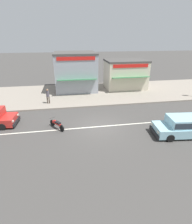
# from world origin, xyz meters

# --- Properties ---
(ground_plane) EXTENTS (160.00, 160.00, 0.00)m
(ground_plane) POSITION_xyz_m (0.00, 0.00, 0.00)
(ground_plane) COLOR #423F3D
(lane_centre_stripe) EXTENTS (50.40, 0.14, 0.01)m
(lane_centre_stripe) POSITION_xyz_m (0.00, 0.00, 0.00)
(lane_centre_stripe) COLOR silver
(lane_centre_stripe) RESTS_ON ground
(kerb_strip) EXTENTS (68.00, 10.00, 0.15)m
(kerb_strip) POSITION_xyz_m (0.00, 9.64, 0.07)
(kerb_strip) COLOR gray
(kerb_strip) RESTS_ON ground
(minivan_pale_blue_3) EXTENTS (4.76, 2.37, 1.56)m
(minivan_pale_blue_3) POSITION_xyz_m (6.42, -2.47, 0.85)
(minivan_pale_blue_3) COLOR #93C6D6
(minivan_pale_blue_3) RESTS_ON ground
(motorcycle_1) EXTENTS (1.24, 1.62, 0.80)m
(motorcycle_1) POSITION_xyz_m (-3.59, 0.30, 0.42)
(motorcycle_1) COLOR black
(motorcycle_1) RESTS_ON ground
(pedestrian_mid_kerb) EXTENTS (0.34, 0.34, 1.70)m
(pedestrian_mid_kerb) POSITION_xyz_m (-4.74, 6.28, 1.14)
(pedestrian_mid_kerb) COLOR #4C4238
(pedestrian_mid_kerb) RESTS_ON kerb_strip
(shopfront_corner_warung) EXTENTS (5.80, 4.88, 4.05)m
(shopfront_corner_warung) POSITION_xyz_m (6.00, 11.27, 2.18)
(shopfront_corner_warung) COLOR beige
(shopfront_corner_warung) RESTS_ON kerb_strip
(shopfront_mid_block) EXTENTS (5.68, 6.29, 5.14)m
(shopfront_mid_block) POSITION_xyz_m (-1.20, 11.77, 2.73)
(shopfront_mid_block) COLOR #999EA8
(shopfront_mid_block) RESTS_ON kerb_strip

